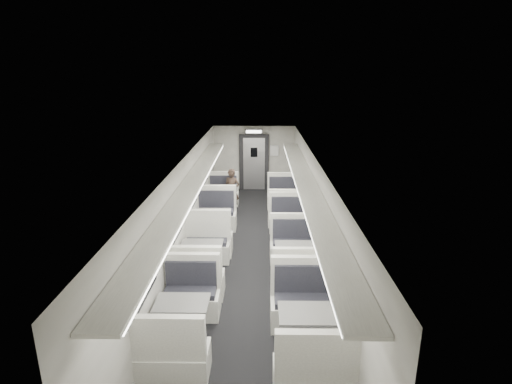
{
  "coord_description": "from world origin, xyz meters",
  "views": [
    {
      "loc": [
        0.27,
        -8.62,
        4.26
      ],
      "look_at": [
        0.13,
        1.87,
        1.12
      ],
      "focal_mm": 28.0,
      "sensor_mm": 36.0,
      "label": 1
    }
  ],
  "objects_px": {
    "booth_right_c": "(295,261)",
    "booth_left_b": "(213,226)",
    "exit_sign": "(254,131)",
    "booth_right_a": "(285,204)",
    "booth_right_d": "(308,334)",
    "booth_right_b": "(289,228)",
    "passenger": "(232,191)",
    "booth_left_d": "(183,321)",
    "vestibule_door": "(254,163)",
    "booth_left_c": "(202,260)",
    "booth_left_a": "(221,201)"
  },
  "relations": [
    {
      "from": "passenger",
      "to": "vestibule_door",
      "type": "height_order",
      "value": "vestibule_door"
    },
    {
      "from": "booth_left_b",
      "to": "booth_left_d",
      "type": "xyz_separation_m",
      "value": [
        0.0,
        -4.17,
        -0.03
      ]
    },
    {
      "from": "booth_left_a",
      "to": "booth_left_c",
      "type": "bearing_deg",
      "value": -90.0
    },
    {
      "from": "booth_right_d",
      "to": "booth_left_d",
      "type": "bearing_deg",
      "value": 170.11
    },
    {
      "from": "exit_sign",
      "to": "booth_left_a",
      "type": "bearing_deg",
      "value": -115.89
    },
    {
      "from": "booth_right_c",
      "to": "booth_right_d",
      "type": "distance_m",
      "value": 2.57
    },
    {
      "from": "passenger",
      "to": "vestibule_door",
      "type": "xyz_separation_m",
      "value": [
        0.66,
        2.53,
        0.34
      ]
    },
    {
      "from": "booth_left_b",
      "to": "exit_sign",
      "type": "bearing_deg",
      "value": 76.9
    },
    {
      "from": "booth_right_b",
      "to": "booth_right_d",
      "type": "xyz_separation_m",
      "value": [
        0.0,
        -4.47,
        0.05
      ]
    },
    {
      "from": "vestibule_door",
      "to": "passenger",
      "type": "bearing_deg",
      "value": -104.56
    },
    {
      "from": "booth_left_d",
      "to": "booth_right_c",
      "type": "relative_size",
      "value": 1.01
    },
    {
      "from": "exit_sign",
      "to": "booth_left_d",
      "type": "bearing_deg",
      "value": -96.74
    },
    {
      "from": "booth_left_b",
      "to": "passenger",
      "type": "bearing_deg",
      "value": 81.36
    },
    {
      "from": "booth_right_d",
      "to": "booth_left_c",
      "type": "bearing_deg",
      "value": 127.91
    },
    {
      "from": "booth_right_b",
      "to": "exit_sign",
      "type": "height_order",
      "value": "exit_sign"
    },
    {
      "from": "booth_left_c",
      "to": "exit_sign",
      "type": "distance_m",
      "value": 6.6
    },
    {
      "from": "booth_right_d",
      "to": "passenger",
      "type": "xyz_separation_m",
      "value": [
        -1.66,
        6.77,
        0.29
      ]
    },
    {
      "from": "booth_right_c",
      "to": "exit_sign",
      "type": "relative_size",
      "value": 3.36
    },
    {
      "from": "passenger",
      "to": "booth_left_b",
      "type": "bearing_deg",
      "value": -82.75
    },
    {
      "from": "booth_left_a",
      "to": "booth_right_b",
      "type": "bearing_deg",
      "value": -48.86
    },
    {
      "from": "booth_right_a",
      "to": "booth_right_c",
      "type": "distance_m",
      "value": 3.86
    },
    {
      "from": "booth_left_c",
      "to": "vestibule_door",
      "type": "height_order",
      "value": "vestibule_door"
    },
    {
      "from": "booth_left_b",
      "to": "booth_right_d",
      "type": "bearing_deg",
      "value": -66.12
    },
    {
      "from": "booth_right_c",
      "to": "booth_left_b",
      "type": "bearing_deg",
      "value": 135.79
    },
    {
      "from": "booth_left_a",
      "to": "exit_sign",
      "type": "height_order",
      "value": "exit_sign"
    },
    {
      "from": "booth_right_b",
      "to": "booth_right_c",
      "type": "xyz_separation_m",
      "value": [
        0.0,
        -1.89,
        0.01
      ]
    },
    {
      "from": "booth_right_d",
      "to": "booth_right_c",
      "type": "bearing_deg",
      "value": 90.0
    },
    {
      "from": "passenger",
      "to": "booth_right_d",
      "type": "bearing_deg",
      "value": -60.36
    },
    {
      "from": "booth_left_c",
      "to": "passenger",
      "type": "bearing_deg",
      "value": 85.34
    },
    {
      "from": "booth_left_a",
      "to": "booth_right_c",
      "type": "relative_size",
      "value": 0.98
    },
    {
      "from": "vestibule_door",
      "to": "exit_sign",
      "type": "xyz_separation_m",
      "value": [
        0.0,
        -0.49,
        1.24
      ]
    },
    {
      "from": "booth_right_b",
      "to": "exit_sign",
      "type": "bearing_deg",
      "value": 102.95
    },
    {
      "from": "booth_left_d",
      "to": "exit_sign",
      "type": "relative_size",
      "value": 3.4
    },
    {
      "from": "booth_left_c",
      "to": "booth_right_a",
      "type": "xyz_separation_m",
      "value": [
        2.0,
        3.86,
        -0.01
      ]
    },
    {
      "from": "booth_left_d",
      "to": "vestibule_door",
      "type": "relative_size",
      "value": 1.0
    },
    {
      "from": "booth_right_a",
      "to": "vestibule_door",
      "type": "distance_m",
      "value": 3.11
    },
    {
      "from": "booth_right_a",
      "to": "booth_right_d",
      "type": "xyz_separation_m",
      "value": [
        0.0,
        -6.43,
        0.02
      ]
    },
    {
      "from": "passenger",
      "to": "vestibule_door",
      "type": "relative_size",
      "value": 0.66
    },
    {
      "from": "exit_sign",
      "to": "booth_right_a",
      "type": "bearing_deg",
      "value": -67.24
    },
    {
      "from": "booth_left_d",
      "to": "booth_left_b",
      "type": "bearing_deg",
      "value": 90.0
    },
    {
      "from": "booth_left_a",
      "to": "vestibule_door",
      "type": "relative_size",
      "value": 0.97
    },
    {
      "from": "booth_right_d",
      "to": "exit_sign",
      "type": "height_order",
      "value": "exit_sign"
    },
    {
      "from": "booth_left_a",
      "to": "passenger",
      "type": "distance_m",
      "value": 0.48
    },
    {
      "from": "booth_left_a",
      "to": "booth_right_b",
      "type": "xyz_separation_m",
      "value": [
        2.0,
        -2.29,
        -0.01
      ]
    },
    {
      "from": "booth_left_d",
      "to": "vestibule_door",
      "type": "height_order",
      "value": "vestibule_door"
    },
    {
      "from": "booth_left_a",
      "to": "booth_right_d",
      "type": "distance_m",
      "value": 7.04
    },
    {
      "from": "booth_left_b",
      "to": "booth_left_c",
      "type": "bearing_deg",
      "value": -90.0
    },
    {
      "from": "booth_left_c",
      "to": "vestibule_door",
      "type": "bearing_deg",
      "value": 81.55
    },
    {
      "from": "booth_right_c",
      "to": "passenger",
      "type": "xyz_separation_m",
      "value": [
        -1.66,
        4.2,
        0.32
      ]
    },
    {
      "from": "booth_left_c",
      "to": "booth_right_a",
      "type": "relative_size",
      "value": 1.01
    }
  ]
}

